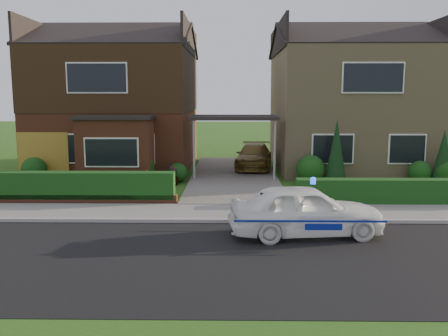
{
  "coord_description": "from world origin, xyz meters",
  "views": [
    {
      "loc": [
        -0.15,
        -10.24,
        3.61
      ],
      "look_at": [
        -0.34,
        3.5,
        1.54
      ],
      "focal_mm": 38.0,
      "sensor_mm": 36.0,
      "label": 1
    }
  ],
  "objects": [
    {
      "name": "shrub_right_mid",
      "position": [
        7.8,
        9.5,
        0.48
      ],
      "size": [
        0.96,
        0.96,
        0.96
      ],
      "primitive_type": "sphere",
      "color": "black",
      "rests_on": "ground"
    },
    {
      "name": "potted_plant_b",
      "position": [
        -3.65,
        8.5,
        0.34
      ],
      "size": [
        0.49,
        0.47,
        0.69
      ],
      "primitive_type": "imported",
      "rotation": [
        0.0,
        0.0,
        0.66
      ],
      "color": "gray",
      "rests_on": "ground"
    },
    {
      "name": "shrub_right_near",
      "position": [
        3.2,
        9.4,
        0.6
      ],
      "size": [
        1.2,
        1.2,
        1.2
      ],
      "primitive_type": "sphere",
      "color": "black",
      "rests_on": "ground"
    },
    {
      "name": "driveway",
      "position": [
        0.0,
        11.0,
        0.06
      ],
      "size": [
        3.8,
        12.0,
        0.12
      ],
      "primitive_type": "cube",
      "color": "#666059",
      "rests_on": "ground"
    },
    {
      "name": "house_left",
      "position": [
        -5.78,
        13.9,
        3.81
      ],
      "size": [
        7.5,
        9.53,
        7.25
      ],
      "color": "brown",
      "rests_on": "ground"
    },
    {
      "name": "conifer_b",
      "position": [
        8.6,
        9.2,
        1.1
      ],
      "size": [
        0.9,
        0.9,
        2.2
      ],
      "primitive_type": "cone",
      "color": "black",
      "rests_on": "ground"
    },
    {
      "name": "potted_plant_c",
      "position": [
        -2.5,
        8.93,
        0.4
      ],
      "size": [
        0.52,
        0.52,
        0.79
      ],
      "primitive_type": "imported",
      "rotation": [
        0.0,
        0.0,
        1.39
      ],
      "color": "gray",
      "rests_on": "ground"
    },
    {
      "name": "dwarf_wall",
      "position": [
        -5.8,
        5.3,
        0.18
      ],
      "size": [
        7.7,
        0.25,
        0.36
      ],
      "primitive_type": "cube",
      "color": "brown",
      "rests_on": "ground"
    },
    {
      "name": "shrub_left_near",
      "position": [
        -2.4,
        9.6,
        0.42
      ],
      "size": [
        0.84,
        0.84,
        0.84
      ],
      "primitive_type": "sphere",
      "color": "black",
      "rests_on": "ground"
    },
    {
      "name": "kerb",
      "position": [
        0.0,
        3.05,
        0.06
      ],
      "size": [
        60.0,
        0.16,
        0.12
      ],
      "primitive_type": "cube",
      "color": "#9E9993",
      "rests_on": "ground"
    },
    {
      "name": "carport_link",
      "position": [
        0.0,
        10.95,
        2.66
      ],
      "size": [
        3.8,
        3.0,
        2.77
      ],
      "color": "black",
      "rests_on": "ground"
    },
    {
      "name": "garage_door",
      "position": [
        -8.25,
        9.96,
        1.05
      ],
      "size": [
        2.2,
        0.1,
        2.1
      ],
      "primitive_type": "cube",
      "color": "olive",
      "rests_on": "ground"
    },
    {
      "name": "hedge_left",
      "position": [
        -5.8,
        5.45,
        0.0
      ],
      "size": [
        7.5,
        0.55,
        0.9
      ],
      "primitive_type": "cube",
      "color": "black",
      "rests_on": "ground"
    },
    {
      "name": "road",
      "position": [
        0.0,
        0.0,
        0.0
      ],
      "size": [
        60.0,
        6.0,
        0.02
      ],
      "primitive_type": "cube",
      "color": "black",
      "rests_on": "ground"
    },
    {
      "name": "sidewalk",
      "position": [
        0.0,
        4.1,
        0.05
      ],
      "size": [
        60.0,
        2.0,
        0.1
      ],
      "primitive_type": "cube",
      "color": "slate",
      "rests_on": "ground"
    },
    {
      "name": "shrub_left_far",
      "position": [
        -8.5,
        9.5,
        0.54
      ],
      "size": [
        1.08,
        1.08,
        1.08
      ],
      "primitive_type": "sphere",
      "color": "black",
      "rests_on": "ground"
    },
    {
      "name": "driveway_car",
      "position": [
        1.0,
        12.91,
        0.71
      ],
      "size": [
        2.08,
        4.24,
        1.19
      ],
      "primitive_type": "imported",
      "rotation": [
        0.0,
        0.0,
        -0.1
      ],
      "color": "brown",
      "rests_on": "driveway"
    },
    {
      "name": "police_car",
      "position": [
        1.8,
        1.8,
        0.68
      ],
      "size": [
        3.65,
        4.13,
        1.52
      ],
      "rotation": [
        0.0,
        0.0,
        1.69
      ],
      "color": "white",
      "rests_on": "ground"
    },
    {
      "name": "hedge_right",
      "position": [
        5.8,
        5.35,
        0.0
      ],
      "size": [
        7.5,
        0.55,
        0.8
      ],
      "primitive_type": "cube",
      "color": "black",
      "rests_on": "ground"
    },
    {
      "name": "shrub_left_mid",
      "position": [
        -4.0,
        9.3,
        0.66
      ],
      "size": [
        1.32,
        1.32,
        1.32
      ],
      "primitive_type": "sphere",
      "color": "black",
      "rests_on": "ground"
    },
    {
      "name": "ground",
      "position": [
        0.0,
        0.0,
        0.0
      ],
      "size": [
        120.0,
        120.0,
        0.0
      ],
      "primitive_type": "plane",
      "color": "#244913",
      "rests_on": "ground"
    },
    {
      "name": "shrub_right_far",
      "position": [
        8.8,
        9.2,
        0.54
      ],
      "size": [
        1.08,
        1.08,
        1.08
      ],
      "primitive_type": "sphere",
      "color": "black",
      "rests_on": "ground"
    },
    {
      "name": "conifer_a",
      "position": [
        4.2,
        9.2,
        1.3
      ],
      "size": [
        0.9,
        0.9,
        2.6
      ],
      "primitive_type": "cone",
      "color": "black",
      "rests_on": "ground"
    },
    {
      "name": "house_right",
      "position": [
        5.8,
        13.99,
        3.66
      ],
      "size": [
        7.5,
        8.06,
        7.25
      ],
      "color": "tan",
      "rests_on": "ground"
    }
  ]
}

